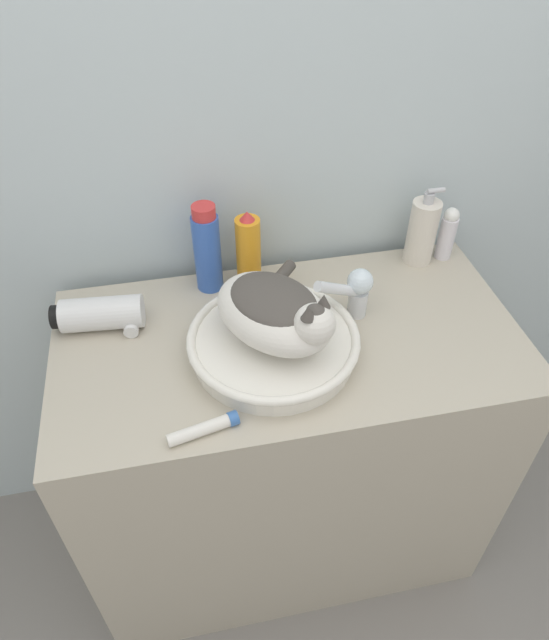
{
  "coord_description": "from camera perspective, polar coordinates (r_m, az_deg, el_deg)",
  "views": [
    {
      "loc": [
        -0.21,
        -0.61,
        1.73
      ],
      "look_at": [
        -0.04,
        0.22,
        0.96
      ],
      "focal_mm": 32.0,
      "sensor_mm": 36.0,
      "label": 1
    }
  ],
  "objects": [
    {
      "name": "cream_tube",
      "position": [
        1.09,
        -7.02,
        -10.72
      ],
      "size": [
        0.14,
        0.06,
        0.03
      ],
      "rotation": [
        0.0,
        0.0,
        0.22
      ],
      "color": "silver",
      "rests_on": "vanity_counter"
    },
    {
      "name": "cat",
      "position": [
        1.14,
        0.19,
        0.94
      ],
      "size": [
        0.3,
        0.38,
        0.15
      ],
      "rotation": [
        0.0,
        0.0,
        5.32
      ],
      "color": "silver",
      "rests_on": "sink_basin"
    },
    {
      "name": "deodorant_stick",
      "position": [
        1.51,
        16.9,
        8.3
      ],
      "size": [
        0.04,
        0.04,
        0.14
      ],
      "color": "silver",
      "rests_on": "vanity_counter"
    },
    {
      "name": "shampoo_bottle_tall",
      "position": [
        1.34,
        -6.75,
        7.03
      ],
      "size": [
        0.06,
        0.06,
        0.22
      ],
      "color": "#335BB7",
      "rests_on": "vanity_counter"
    },
    {
      "name": "wall_back",
      "position": [
        1.33,
        -1.46,
        19.05
      ],
      "size": [
        8.0,
        0.05,
        2.4
      ],
      "color": "silver",
      "rests_on": "ground_plane"
    },
    {
      "name": "vanity_counter",
      "position": [
        1.58,
        1.22,
        -12.82
      ],
      "size": [
        1.03,
        0.54,
        0.85
      ],
      "color": "#B2A893",
      "rests_on": "ground_plane"
    },
    {
      "name": "sink_basin",
      "position": [
        1.2,
        -0.11,
        -2.29
      ],
      "size": [
        0.36,
        0.36,
        0.06
      ],
      "color": "white",
      "rests_on": "vanity_counter"
    },
    {
      "name": "hair_dryer",
      "position": [
        1.32,
        -16.8,
        0.57
      ],
      "size": [
        0.2,
        0.1,
        0.08
      ],
      "rotation": [
        0.0,
        0.0,
        3.05
      ],
      "color": "silver",
      "rests_on": "vanity_counter"
    },
    {
      "name": "soap_pump_bottle",
      "position": [
        1.48,
        14.54,
        8.57
      ],
      "size": [
        0.07,
        0.07,
        0.2
      ],
      "color": "silver",
      "rests_on": "vanity_counter"
    },
    {
      "name": "spray_bottle_trigger",
      "position": [
        1.36,
        -2.64,
        6.99
      ],
      "size": [
        0.06,
        0.06,
        0.2
      ],
      "color": "orange",
      "rests_on": "vanity_counter"
    },
    {
      "name": "ground_plane",
      "position": [
        1.84,
        3.03,
        -27.19
      ],
      "size": [
        12.0,
        12.0,
        0.0
      ],
      "primitive_type": "plane",
      "color": "gray"
    },
    {
      "name": "faucet",
      "position": [
        1.27,
        8.09,
        3.01
      ],
      "size": [
        0.15,
        0.09,
        0.14
      ],
      "rotation": [
        0.0,
        0.0,
        -2.76
      ],
      "color": "silver",
      "rests_on": "vanity_counter"
    }
  ]
}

